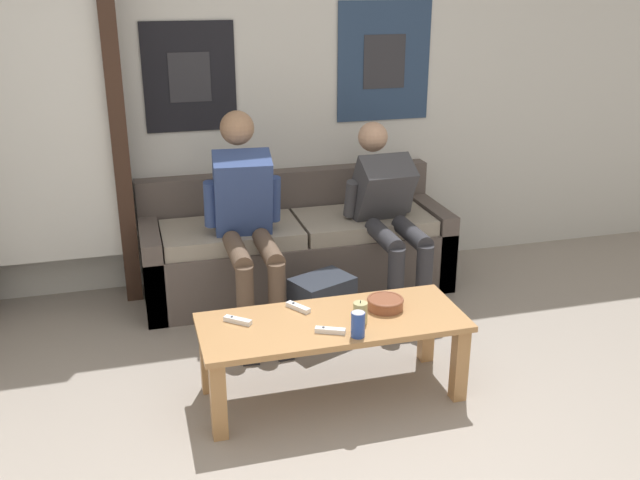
{
  "coord_description": "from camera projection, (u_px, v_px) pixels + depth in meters",
  "views": [
    {
      "loc": [
        -0.9,
        -2.34,
        2.01
      ],
      "look_at": [
        0.06,
        1.13,
        0.66
      ],
      "focal_mm": 40.0,
      "sensor_mm": 36.0,
      "label": 1
    }
  ],
  "objects": [
    {
      "name": "coffee_table",
      "position": [
        332.0,
        333.0,
        3.5
      ],
      "size": [
        1.31,
        0.51,
        0.42
      ],
      "color": "#B27F4C",
      "rests_on": "ground_plane"
    },
    {
      "name": "backpack",
      "position": [
        323.0,
        310.0,
        4.14
      ],
      "size": [
        0.4,
        0.36,
        0.37
      ],
      "color": "#282D38",
      "rests_on": "ground_plane"
    },
    {
      "name": "wall_back",
      "position": [
        262.0,
        92.0,
        4.7
      ],
      "size": [
        10.0,
        0.07,
        2.55
      ],
      "color": "silver",
      "rests_on": "ground_plane"
    },
    {
      "name": "ceramic_bowl",
      "position": [
        385.0,
        303.0,
        3.58
      ],
      "size": [
        0.19,
        0.19,
        0.06
      ],
      "color": "brown",
      "rests_on": "coffee_table"
    },
    {
      "name": "drink_can_blue",
      "position": [
        358.0,
        324.0,
        3.3
      ],
      "size": [
        0.07,
        0.07,
        0.12
      ],
      "color": "#28479E",
      "rests_on": "coffee_table"
    },
    {
      "name": "game_controller_near_right",
      "position": [
        330.0,
        330.0,
        3.35
      ],
      "size": [
        0.14,
        0.09,
        0.03
      ],
      "color": "white",
      "rests_on": "coffee_table"
    },
    {
      "name": "game_controller_near_left",
      "position": [
        238.0,
        320.0,
        3.44
      ],
      "size": [
        0.13,
        0.12,
        0.03
      ],
      "color": "white",
      "rests_on": "coffee_table"
    },
    {
      "name": "pillar_candle",
      "position": [
        360.0,
        313.0,
        3.43
      ],
      "size": [
        0.07,
        0.07,
        0.12
      ],
      "color": "tan",
      "rests_on": "coffee_table"
    },
    {
      "name": "ground_plane",
      "position": [
        376.0,
        476.0,
        3.04
      ],
      "size": [
        18.0,
        18.0,
        0.0
      ],
      "primitive_type": "plane",
      "color": "gray"
    },
    {
      "name": "game_controller_far_center",
      "position": [
        298.0,
        307.0,
        3.58
      ],
      "size": [
        0.11,
        0.14,
        0.03
      ],
      "color": "white",
      "rests_on": "coffee_table"
    },
    {
      "name": "door_frame",
      "position": [
        38.0,
        121.0,
        4.18
      ],
      "size": [
        1.0,
        0.1,
        2.15
      ],
      "color": "#382319",
      "rests_on": "ground_plane"
    },
    {
      "name": "person_seated_adult",
      "position": [
        246.0,
        213.0,
        4.21
      ],
      "size": [
        0.47,
        0.92,
        1.25
      ],
      "color": "brown",
      "rests_on": "ground_plane"
    },
    {
      "name": "person_seated_teen",
      "position": [
        388.0,
        209.0,
        4.48
      ],
      "size": [
        0.47,
        1.0,
        1.11
      ],
      "color": "#2D2D33",
      "rests_on": "ground_plane"
    },
    {
      "name": "couch",
      "position": [
        296.0,
        249.0,
        4.76
      ],
      "size": [
        2.01,
        0.7,
        0.75
      ],
      "color": "#564C47",
      "rests_on": "ground_plane"
    }
  ]
}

